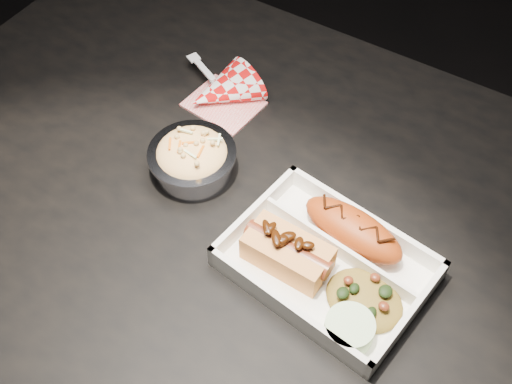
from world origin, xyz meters
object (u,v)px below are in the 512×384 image
Objects in this scene: dining_table at (257,239)px; food_tray at (327,266)px; fried_pastry at (353,230)px; napkin_fork at (222,91)px; hotdog at (288,251)px; foil_coleslaw_cup at (192,157)px.

food_tray reaches higher than dining_table.
fried_pastry reaches higher than dining_table.
food_tray is 1.67× the size of napkin_fork.
hotdog is 0.32m from napkin_fork.
napkin_fork is (-0.05, 0.15, -0.01)m from foil_coleslaw_cup.
fried_pastry is at bearing 55.37° from hotdog.
napkin_fork is at bearing 154.25° from food_tray.
food_tray is 0.06m from hotdog.
fried_pastry is at bearing 2.20° from foil_coleslaw_cup.
napkin_fork is at bearing 108.32° from foil_coleslaw_cup.
dining_table is 9.46× the size of foil_coleslaw_cup.
foil_coleslaw_cup reaches higher than hotdog.
hotdog is at bearing -15.72° from napkin_fork.
hotdog is at bearing -149.23° from food_tray.
foil_coleslaw_cup reaches higher than food_tray.
foil_coleslaw_cup is (-0.24, 0.05, 0.02)m from food_tray.
food_tray is 0.35m from napkin_fork.
dining_table is at bearing -17.66° from napkin_fork.
dining_table is 0.16m from foil_coleslaw_cup.
hotdog reaches higher than fried_pastry.
napkin_fork reaches higher than dining_table.
hotdog is at bearing -18.55° from foil_coleslaw_cup.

